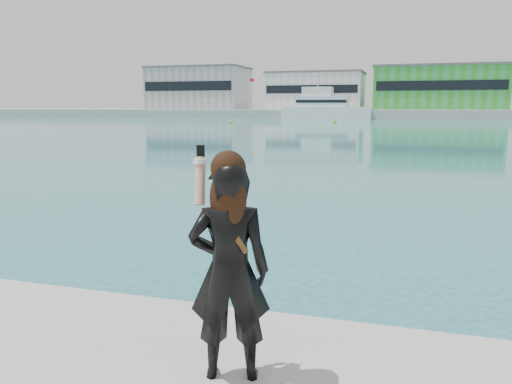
% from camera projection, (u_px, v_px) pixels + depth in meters
% --- Properties ---
extents(far_quay, '(320.00, 40.00, 2.00)m').
position_uv_depth(far_quay, '(403.00, 113.00, 126.78)').
color(far_quay, '#9E9E99').
rests_on(far_quay, ground).
extents(warehouse_grey_left, '(26.52, 16.36, 11.50)m').
position_uv_depth(warehouse_grey_left, '(199.00, 88.00, 139.24)').
color(warehouse_grey_left, gray).
rests_on(warehouse_grey_left, far_quay).
extents(warehouse_white, '(24.48, 15.35, 9.50)m').
position_uv_depth(warehouse_white, '(316.00, 91.00, 130.10)').
color(warehouse_white, silver).
rests_on(warehouse_white, far_quay).
extents(warehouse_green, '(30.60, 16.36, 10.50)m').
position_uv_depth(warehouse_green, '(438.00, 88.00, 121.54)').
color(warehouse_green, green).
rests_on(warehouse_green, far_quay).
extents(flagpole_left, '(1.28, 0.16, 8.00)m').
position_uv_depth(flagpole_left, '(250.00, 91.00, 128.04)').
color(flagpole_left, silver).
rests_on(flagpole_left, far_quay).
extents(flagpole_right, '(1.28, 0.16, 8.00)m').
position_uv_depth(flagpole_right, '(507.00, 89.00, 111.10)').
color(flagpole_right, silver).
rests_on(flagpole_right, far_quay).
extents(motor_yacht, '(20.08, 5.61, 9.37)m').
position_uv_depth(motor_yacht, '(324.00, 107.00, 114.16)').
color(motor_yacht, white).
rests_on(motor_yacht, ground).
extents(buoy_far, '(0.50, 0.50, 0.50)m').
position_uv_depth(buoy_far, '(231.00, 123.00, 83.04)').
color(buoy_far, gold).
rests_on(buoy_far, ground).
extents(buoy_extra, '(0.50, 0.50, 0.50)m').
position_uv_depth(buoy_extra, '(335.00, 123.00, 86.13)').
color(buoy_extra, gold).
rests_on(buoy_extra, ground).
extents(woman, '(0.70, 0.56, 1.78)m').
position_uv_depth(woman, '(229.00, 265.00, 3.73)').
color(woman, black).
rests_on(woman, near_quay).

